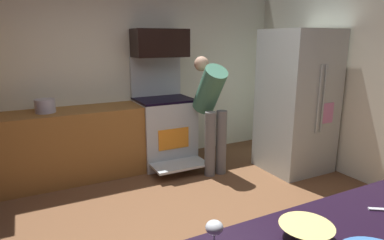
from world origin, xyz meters
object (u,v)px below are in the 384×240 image
object	(u,v)px
person_cook	(211,106)
wine_glass_near	(214,229)
refrigerator	(297,102)
oven_range	(164,129)
stock_pot	(45,106)
microwave	(160,43)
mixing_bowl_large	(306,232)

from	to	relation	value
person_cook	wine_glass_near	size ratio (longest dim) A/B	10.70
refrigerator	oven_range	bearing A→B (deg)	146.52
refrigerator	stock_pot	bearing A→B (deg)	161.51
wine_glass_near	stock_pot	world-z (taller)	stock_pot
microwave	stock_pot	size ratio (longest dim) A/B	3.14
mixing_bowl_large	stock_pot	xyz separation A→B (m)	(-0.84, 3.32, 0.05)
person_cook	wine_glass_near	distance (m)	3.04
oven_range	wine_glass_near	size ratio (longest dim) A/B	10.57
refrigerator	wine_glass_near	bearing A→B (deg)	-139.83
oven_range	microwave	size ratio (longest dim) A/B	2.05
person_cook	stock_pot	distance (m)	2.04
person_cook	stock_pot	size ratio (longest dim) A/B	6.52
microwave	stock_pot	bearing A→B (deg)	-176.99
oven_range	wine_glass_near	world-z (taller)	oven_range
microwave	wine_glass_near	size ratio (longest dim) A/B	5.16
microwave	mixing_bowl_large	bearing A→B (deg)	-101.39
oven_range	person_cook	bearing A→B (deg)	-52.84
microwave	wine_glass_near	world-z (taller)	microwave
mixing_bowl_large	refrigerator	bearing A→B (deg)	46.34
oven_range	microwave	distance (m)	1.20
mixing_bowl_large	microwave	bearing A→B (deg)	78.61
oven_range	mixing_bowl_large	distance (m)	3.40
oven_range	microwave	xyz separation A→B (m)	(0.00, 0.09, 1.20)
person_cook	stock_pot	world-z (taller)	person_cook
refrigerator	stock_pot	xyz separation A→B (m)	(-3.04, 1.01, 0.04)
oven_range	person_cook	size ratio (longest dim) A/B	0.99
stock_pot	mixing_bowl_large	bearing A→B (deg)	-75.81
oven_range	person_cook	distance (m)	0.82
mixing_bowl_large	wine_glass_near	distance (m)	0.43
refrigerator	mixing_bowl_large	bearing A→B (deg)	-133.66
refrigerator	stock_pot	distance (m)	3.20
microwave	person_cook	world-z (taller)	microwave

